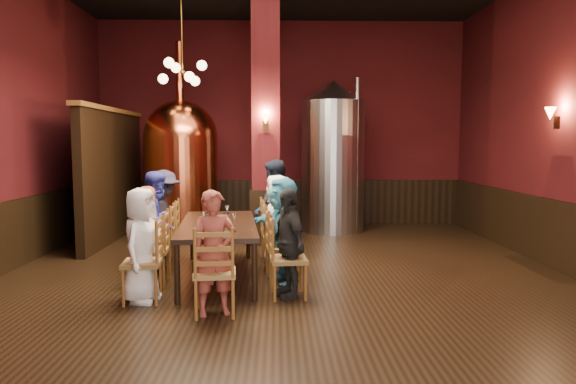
{
  "coord_description": "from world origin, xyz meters",
  "views": [
    {
      "loc": [
        -0.1,
        -6.5,
        1.83
      ],
      "look_at": [
        0.04,
        0.2,
        1.19
      ],
      "focal_mm": 32.0,
      "sensor_mm": 36.0,
      "label": 1
    }
  ],
  "objects_px": {
    "dining_table": "(218,227)",
    "person_0": "(141,245)",
    "rose_vase": "(210,200)",
    "copper_kettle": "(182,167)",
    "person_2": "(158,222)",
    "steel_vessel": "(333,156)",
    "person_1": "(151,236)"
  },
  "relations": [
    {
      "from": "dining_table",
      "to": "person_0",
      "type": "relative_size",
      "value": 1.87
    },
    {
      "from": "person_0",
      "to": "rose_vase",
      "type": "height_order",
      "value": "person_0"
    },
    {
      "from": "person_0",
      "to": "copper_kettle",
      "type": "bearing_deg",
      "value": 14.98
    },
    {
      "from": "person_0",
      "to": "copper_kettle",
      "type": "relative_size",
      "value": 0.35
    },
    {
      "from": "person_2",
      "to": "copper_kettle",
      "type": "xyz_separation_m",
      "value": [
        -0.18,
        2.86,
        0.65
      ]
    },
    {
      "from": "dining_table",
      "to": "person_2",
      "type": "height_order",
      "value": "person_2"
    },
    {
      "from": "copper_kettle",
      "to": "steel_vessel",
      "type": "distance_m",
      "value": 3.08
    },
    {
      "from": "rose_vase",
      "to": "person_1",
      "type": "bearing_deg",
      "value": -112.5
    },
    {
      "from": "person_0",
      "to": "copper_kettle",
      "type": "distance_m",
      "value": 4.25
    },
    {
      "from": "rose_vase",
      "to": "copper_kettle",
      "type": "bearing_deg",
      "value": 110.97
    },
    {
      "from": "person_0",
      "to": "copper_kettle",
      "type": "xyz_separation_m",
      "value": [
        -0.3,
        4.19,
        0.71
      ]
    },
    {
      "from": "dining_table",
      "to": "steel_vessel",
      "type": "bearing_deg",
      "value": 57.21
    },
    {
      "from": "person_1",
      "to": "rose_vase",
      "type": "height_order",
      "value": "person_1"
    },
    {
      "from": "copper_kettle",
      "to": "rose_vase",
      "type": "distance_m",
      "value": 2.32
    },
    {
      "from": "dining_table",
      "to": "person_1",
      "type": "bearing_deg",
      "value": -158.78
    },
    {
      "from": "person_0",
      "to": "person_1",
      "type": "height_order",
      "value": "person_0"
    },
    {
      "from": "person_2",
      "to": "rose_vase",
      "type": "xyz_separation_m",
      "value": [
        0.63,
        0.73,
        0.24
      ]
    },
    {
      "from": "person_1",
      "to": "steel_vessel",
      "type": "distance_m",
      "value": 5.05
    },
    {
      "from": "steel_vessel",
      "to": "dining_table",
      "type": "bearing_deg",
      "value": -117.74
    },
    {
      "from": "dining_table",
      "to": "steel_vessel",
      "type": "height_order",
      "value": "steel_vessel"
    },
    {
      "from": "person_2",
      "to": "dining_table",
      "type": "bearing_deg",
      "value": -94.41
    },
    {
      "from": "person_2",
      "to": "person_1",
      "type": "bearing_deg",
      "value": -163.19
    },
    {
      "from": "dining_table",
      "to": "person_2",
      "type": "xyz_separation_m",
      "value": [
        -0.88,
        0.25,
        0.03
      ]
    },
    {
      "from": "steel_vessel",
      "to": "rose_vase",
      "type": "relative_size",
      "value": 9.71
    },
    {
      "from": "person_1",
      "to": "copper_kettle",
      "type": "relative_size",
      "value": 0.34
    },
    {
      "from": "dining_table",
      "to": "steel_vessel",
      "type": "distance_m",
      "value": 4.29
    },
    {
      "from": "person_1",
      "to": "person_2",
      "type": "xyz_separation_m",
      "value": [
        -0.06,
        0.66,
        0.08
      ]
    },
    {
      "from": "person_2",
      "to": "steel_vessel",
      "type": "xyz_separation_m",
      "value": [
        2.83,
        3.47,
        0.84
      ]
    },
    {
      "from": "person_0",
      "to": "rose_vase",
      "type": "bearing_deg",
      "value": -3.23
    },
    {
      "from": "dining_table",
      "to": "copper_kettle",
      "type": "relative_size",
      "value": 0.66
    },
    {
      "from": "person_0",
      "to": "copper_kettle",
      "type": "height_order",
      "value": "copper_kettle"
    },
    {
      "from": "person_2",
      "to": "steel_vessel",
      "type": "bearing_deg",
      "value": -27.49
    }
  ]
}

